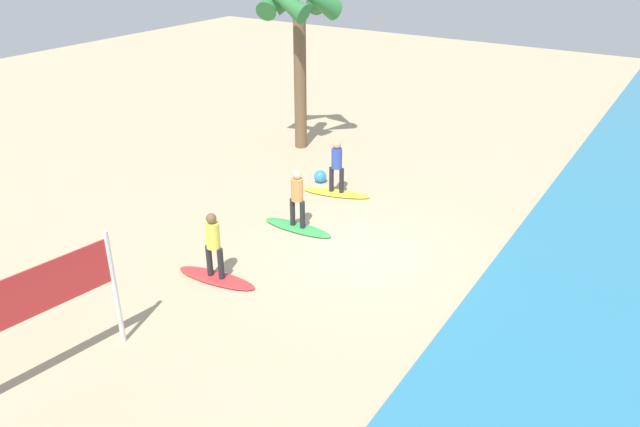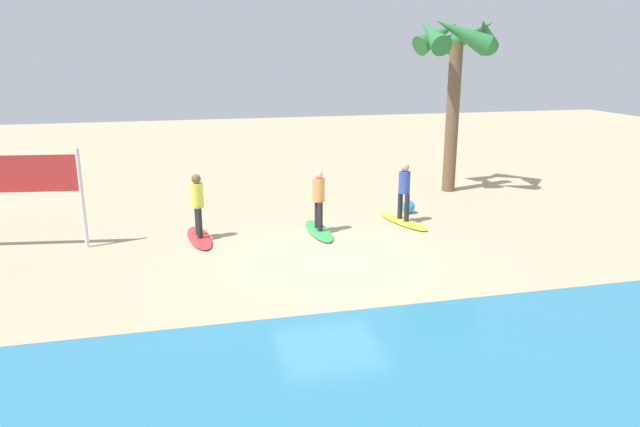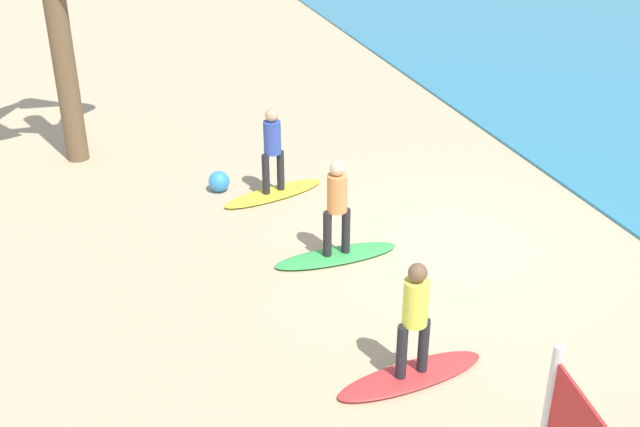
# 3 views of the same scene
# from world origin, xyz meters

# --- Properties ---
(ground_plane) EXTENTS (60.00, 60.00, 0.00)m
(ground_plane) POSITION_xyz_m (0.00, 0.00, 0.00)
(ground_plane) COLOR tan
(surfboard_yellow) EXTENTS (1.08, 2.17, 0.09)m
(surfboard_yellow) POSITION_xyz_m (-2.79, -2.41, 0.04)
(surfboard_yellow) COLOR yellow
(surfboard_yellow) RESTS_ON ground
(surfer_yellow) EXTENTS (0.32, 0.45, 1.64)m
(surfer_yellow) POSITION_xyz_m (-2.79, -2.41, 1.04)
(surfer_yellow) COLOR #232328
(surfer_yellow) RESTS_ON surfboard_yellow
(surfboard_green) EXTENTS (0.60, 2.11, 0.09)m
(surfboard_green) POSITION_xyz_m (-0.23, -2.09, 0.04)
(surfboard_green) COLOR green
(surfboard_green) RESTS_ON ground
(surfer_green) EXTENTS (0.32, 0.46, 1.64)m
(surfer_green) POSITION_xyz_m (-0.23, -2.09, 1.04)
(surfer_green) COLOR #232328
(surfer_green) RESTS_ON surfboard_green
(surfboard_red) EXTENTS (0.78, 2.15, 0.09)m
(surfboard_red) POSITION_xyz_m (2.93, -2.22, 0.04)
(surfboard_red) COLOR red
(surfboard_red) RESTS_ON ground
(surfer_red) EXTENTS (0.32, 0.46, 1.64)m
(surfer_red) POSITION_xyz_m (2.93, -2.22, 1.04)
(surfer_red) COLOR #232328
(surfer_red) RESTS_ON surfboard_red
(beach_ball) EXTENTS (0.40, 0.40, 0.40)m
(beach_ball) POSITION_xyz_m (-3.32, -3.34, 0.20)
(beach_ball) COLOR #338CE5
(beach_ball) RESTS_ON ground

